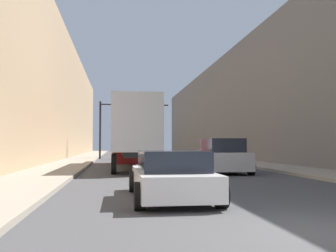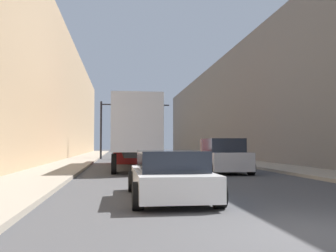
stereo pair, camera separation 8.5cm
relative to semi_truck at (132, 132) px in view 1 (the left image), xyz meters
The scene contains 9 objects.
ground_plane 18.42m from the semi_truck, 82.93° to the right, with size 200.00×200.00×0.00m, color #424244.
sidewalk_right 14.89m from the semi_truck, 53.57° to the left, with size 2.92×80.00×0.15m.
sidewalk_left 12.78m from the semi_truck, 109.71° to the left, with size 2.92×80.00×0.15m.
building_right 18.04m from the semi_truck, 41.91° to the left, with size 6.00×80.00×10.97m.
building_left 15.23m from the semi_truck, 126.30° to the left, with size 6.00×80.00×12.37m.
semi_truck is the anchor object (origin of this frame).
sedan_car 13.93m from the semi_truck, 87.94° to the right, with size 2.13×4.57×1.31m.
suv_car 6.74m from the semi_truck, 47.42° to the right, with size 2.22×4.79×1.77m.
traffic_signal_gantry 14.58m from the semi_truck, 93.45° to the left, with size 7.05×0.35×5.83m.
Camera 1 is at (-3.22, -5.76, 1.48)m, focal length 40.00 mm.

